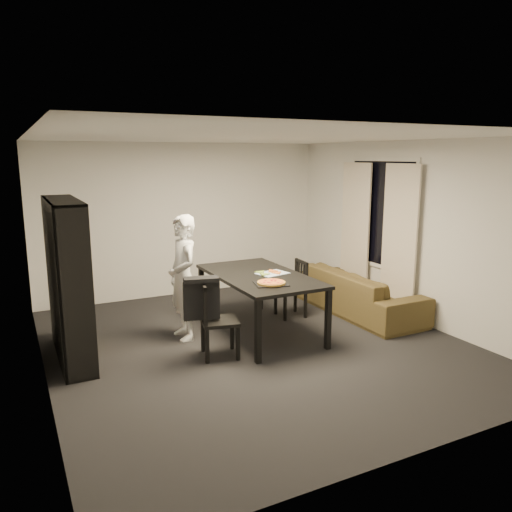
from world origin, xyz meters
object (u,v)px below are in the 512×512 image
person (183,278)px  baking_tray (271,284)px  chair_right (295,285)px  pepperoni_pizza (271,282)px  dining_table (259,280)px  sofa (359,292)px  bookshelf (68,281)px  chair_left (212,315)px

person → baking_tray: 1.18m
chair_right → pepperoni_pizza: (-0.93, -0.95, 0.36)m
dining_table → sofa: bearing=3.1°
sofa → dining_table: bearing=93.1°
dining_table → baking_tray: (-0.11, -0.53, 0.08)m
bookshelf → chair_right: 3.26m
sofa → person: bearing=86.5°
dining_table → chair_right: 0.95m
bookshelf → dining_table: bookshelf is taller
person → baking_tray: bearing=46.2°
chair_right → baking_tray: (-0.93, -0.93, 0.34)m
person → sofa: bearing=84.8°
bookshelf → pepperoni_pizza: size_ratio=5.43×
bookshelf → chair_right: bearing=3.3°
chair_right → bookshelf: bearing=-82.2°
pepperoni_pizza → sofa: size_ratio=0.16×
chair_right → dining_table: bearing=-59.1°
sofa → pepperoni_pizza: bearing=108.8°
baking_tray → sofa: size_ratio=0.18×
bookshelf → pepperoni_pizza: bearing=-18.5°
dining_table → chair_left: size_ratio=2.13×
chair_right → pepperoni_pizza: pepperoni_pizza is taller
baking_tray → pepperoni_pizza: size_ratio=1.14×
bookshelf → chair_left: bookshelf is taller
pepperoni_pizza → sofa: pepperoni_pizza is taller
bookshelf → pepperoni_pizza: 2.41m
chair_left → sofa: bearing=-64.1°
bookshelf → dining_table: (2.40, -0.22, -0.21)m
dining_table → baking_tray: bearing=-101.4°
chair_left → person: size_ratio=0.56×
dining_table → person: 1.02m
bookshelf → baking_tray: 2.41m
dining_table → pepperoni_pizza: (-0.11, -0.55, 0.10)m
bookshelf → dining_table: 2.42m
bookshelf → sofa: bookshelf is taller
bookshelf → chair_left: 1.73m
dining_table → chair_left: 1.04m
bookshelf → person: bookshelf is taller
dining_table → chair_left: (-0.89, -0.51, -0.22)m
chair_right → sofa: 1.01m
chair_left → baking_tray: 0.84m
bookshelf → baking_tray: bearing=-18.1°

